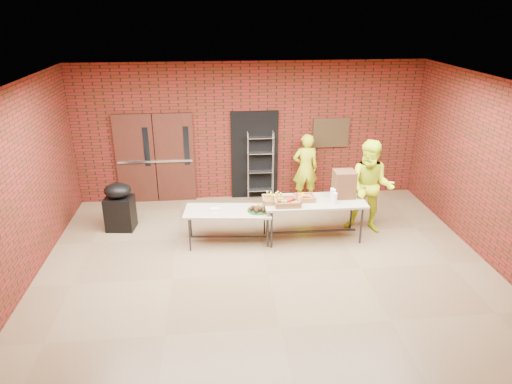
# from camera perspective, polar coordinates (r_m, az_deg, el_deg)

# --- Properties ---
(room) EXTENTS (8.08, 7.08, 3.28)m
(room) POSITION_cam_1_polar(r_m,az_deg,el_deg) (7.33, 1.65, 0.45)
(room) COLOR olive
(room) RESTS_ON ground
(double_doors) EXTENTS (1.78, 0.12, 2.10)m
(double_doors) POSITION_cam_1_polar(r_m,az_deg,el_deg) (10.77, -12.45, 4.11)
(double_doors) COLOR #3F1B12
(double_doors) RESTS_ON room
(dark_doorway) EXTENTS (1.10, 0.06, 2.10)m
(dark_doorway) POSITION_cam_1_polar(r_m,az_deg,el_deg) (10.76, -0.18, 4.61)
(dark_doorway) COLOR black
(dark_doorway) RESTS_ON room
(bronze_plaque) EXTENTS (0.85, 0.04, 0.70)m
(bronze_plaque) POSITION_cam_1_polar(r_m,az_deg,el_deg) (10.92, 9.34, 7.32)
(bronze_plaque) COLOR #3A2E17
(bronze_plaque) RESTS_ON room
(wire_rack) EXTENTS (0.61, 0.21, 1.65)m
(wire_rack) POSITION_cam_1_polar(r_m,az_deg,el_deg) (10.71, 0.57, 3.27)
(wire_rack) COLOR #B9B9C0
(wire_rack) RESTS_ON room
(table_left) EXTENTS (1.73, 0.86, 0.68)m
(table_left) POSITION_cam_1_polar(r_m,az_deg,el_deg) (8.78, -3.51, -2.63)
(table_left) COLOR tan
(table_left) RESTS_ON room
(table_right) EXTENTS (1.97, 0.83, 0.81)m
(table_right) POSITION_cam_1_polar(r_m,az_deg,el_deg) (8.96, 7.27, -1.45)
(table_right) COLOR tan
(table_right) RESTS_ON room
(basket_bananas) EXTENTS (0.40, 0.31, 0.12)m
(basket_bananas) POSITION_cam_1_polar(r_m,az_deg,el_deg) (8.75, 2.15, -1.01)
(basket_bananas) COLOR olive
(basket_bananas) RESTS_ON table_right
(basket_oranges) EXTENTS (0.40, 0.31, 0.13)m
(basket_oranges) POSITION_cam_1_polar(r_m,az_deg,el_deg) (8.90, 6.03, -0.71)
(basket_oranges) COLOR olive
(basket_oranges) RESTS_ON table_right
(basket_apples) EXTENTS (0.49, 0.38, 0.15)m
(basket_apples) POSITION_cam_1_polar(r_m,az_deg,el_deg) (8.66, 3.91, -1.23)
(basket_apples) COLOR olive
(basket_apples) RESTS_ON table_right
(muffin_tray) EXTENTS (0.42, 0.42, 0.11)m
(muffin_tray) POSITION_cam_1_polar(r_m,az_deg,el_deg) (8.70, 0.28, -2.08)
(muffin_tray) COLOR #144C17
(muffin_tray) RESTS_ON table_left
(napkin_box) EXTENTS (0.16, 0.11, 0.05)m
(napkin_box) POSITION_cam_1_polar(r_m,az_deg,el_deg) (8.74, -5.21, -2.21)
(napkin_box) COLOR white
(napkin_box) RESTS_ON table_left
(coffee_dispenser) EXTENTS (0.41, 0.36, 0.54)m
(coffee_dispenser) POSITION_cam_1_polar(r_m,az_deg,el_deg) (9.11, 10.93, 0.99)
(coffee_dispenser) COLOR brown
(coffee_dispenser) RESTS_ON table_right
(cup_stack_front) EXTENTS (0.09, 0.09, 0.27)m
(cup_stack_front) POSITION_cam_1_polar(r_m,az_deg,el_deg) (8.85, 9.61, -0.50)
(cup_stack_front) COLOR white
(cup_stack_front) RESTS_ON table_right
(cup_stack_mid) EXTENTS (0.07, 0.07, 0.22)m
(cup_stack_mid) POSITION_cam_1_polar(r_m,az_deg,el_deg) (8.80, 9.86, -0.80)
(cup_stack_mid) COLOR white
(cup_stack_mid) RESTS_ON table_right
(cup_stack_back) EXTENTS (0.07, 0.07, 0.22)m
(cup_stack_back) POSITION_cam_1_polar(r_m,az_deg,el_deg) (9.02, 9.49, -0.18)
(cup_stack_back) COLOR white
(cup_stack_back) RESTS_ON table_right
(covered_grill) EXTENTS (0.60, 0.52, 1.01)m
(covered_grill) POSITION_cam_1_polar(r_m,az_deg,el_deg) (9.76, -16.69, -1.74)
(covered_grill) COLOR black
(covered_grill) RESTS_ON room
(volunteer_woman) EXTENTS (0.61, 0.41, 1.64)m
(volunteer_woman) POSITION_cam_1_polar(r_m,az_deg,el_deg) (10.66, 6.20, 2.99)
(volunteer_woman) COLOR #D8F41B
(volunteer_woman) RESTS_ON room
(volunteer_man) EXTENTS (1.15, 1.05, 1.92)m
(volunteer_man) POSITION_cam_1_polar(r_m,az_deg,el_deg) (9.38, 14.11, 0.58)
(volunteer_man) COLOR #D8F41B
(volunteer_man) RESTS_ON room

